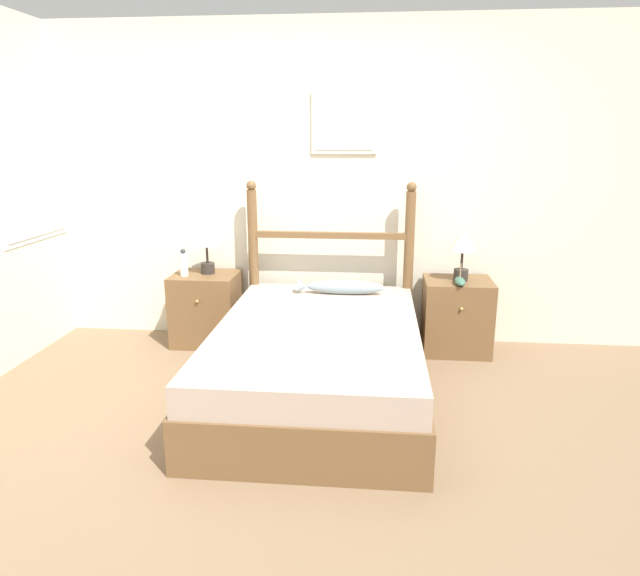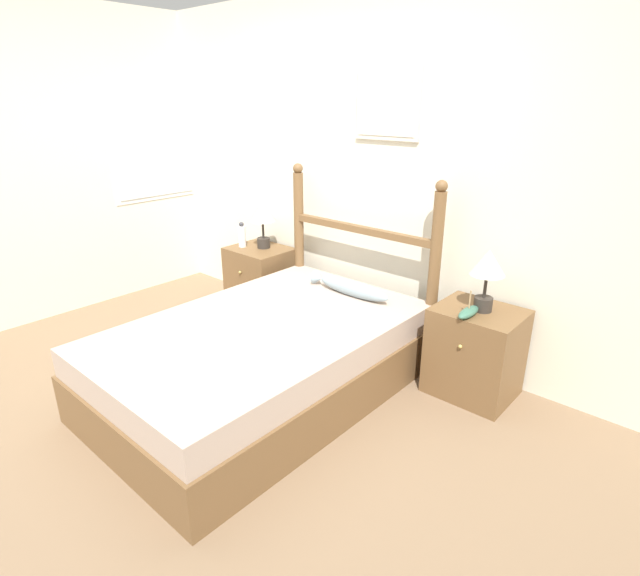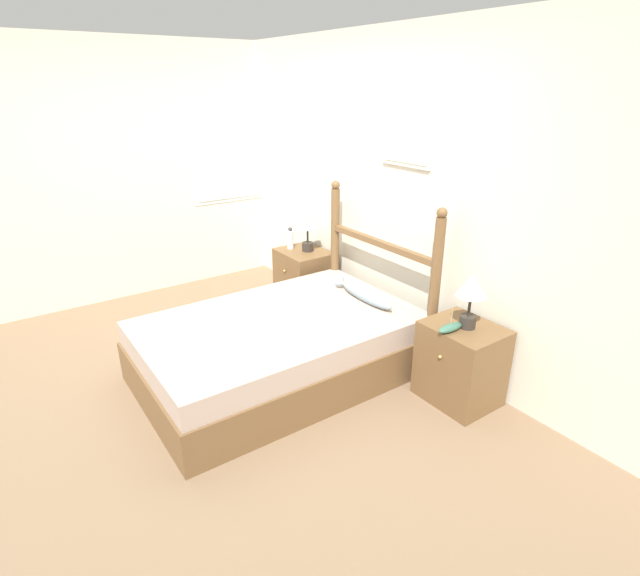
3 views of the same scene
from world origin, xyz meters
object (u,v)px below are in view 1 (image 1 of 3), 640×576
object	(u,v)px
nightstand_right	(456,316)
bottle	(184,263)
nightstand_left	(206,309)
table_lamp_left	(206,240)
model_boat	(460,281)
fish_pillow	(341,287)
table_lamp_right	(463,245)
bed	(318,360)

from	to	relation	value
nightstand_right	bottle	xyz separation A→B (m)	(-2.17, -0.06, 0.39)
nightstand_left	table_lamp_left	distance (m)	0.57
nightstand_right	bottle	size ratio (longest dim) A/B	2.65
table_lamp_left	model_boat	bearing A→B (deg)	-4.99
nightstand_right	table_lamp_left	distance (m)	2.08
fish_pillow	nightstand_left	bearing A→B (deg)	172.49
table_lamp_left	fish_pillow	bearing A→B (deg)	-9.46
table_lamp_right	table_lamp_left	bearing A→B (deg)	179.02
bed	bottle	size ratio (longest dim) A/B	9.37
table_lamp_left	fish_pillow	size ratio (longest dim) A/B	0.59
nightstand_right	table_lamp_left	size ratio (longest dim) A/B	1.50
nightstand_right	table_lamp_right	distance (m)	0.57
nightstand_left	fish_pillow	xyz separation A→B (m)	(1.12, -0.15, 0.25)
model_boat	fish_pillow	bearing A→B (deg)	-179.40
table_lamp_right	model_boat	bearing A→B (deg)	-100.53
bed	table_lamp_right	xyz separation A→B (m)	(1.03, 0.90, 0.62)
bottle	fish_pillow	distance (m)	1.27
nightstand_left	nightstand_right	bearing A→B (deg)	0.00
nightstand_right	nightstand_left	bearing A→B (deg)	180.00
table_lamp_right	model_boat	xyz separation A→B (m)	(-0.03, -0.14, -0.25)
nightstand_left	model_boat	world-z (taller)	model_boat
nightstand_left	fish_pillow	distance (m)	1.16
bed	table_lamp_right	world-z (taller)	table_lamp_right
nightstand_left	bottle	distance (m)	0.42
nightstand_left	fish_pillow	world-z (taller)	fish_pillow
bottle	table_lamp_right	bearing A→B (deg)	1.70
fish_pillow	table_lamp_right	bearing A→B (deg)	9.18
nightstand_right	model_boat	size ratio (longest dim) A/B	2.70
nightstand_right	table_lamp_right	world-z (taller)	table_lamp_right
nightstand_left	table_lamp_left	xyz separation A→B (m)	(0.02, 0.04, 0.57)
bed	nightstand_right	size ratio (longest dim) A/B	3.54
table_lamp_right	bottle	xyz separation A→B (m)	(-2.18, -0.06, -0.17)
nightstand_left	nightstand_right	size ratio (longest dim) A/B	1.00
bottle	nightstand_left	bearing A→B (deg)	23.66
table_lamp_left	nightstand_left	bearing A→B (deg)	-118.89
bed	nightstand_right	world-z (taller)	nightstand_right
nightstand_left	bottle	world-z (taller)	bottle
table_lamp_right	nightstand_left	bearing A→B (deg)	-179.97
bottle	model_boat	xyz separation A→B (m)	(2.16, -0.07, -0.07)
model_boat	bottle	bearing A→B (deg)	178.02
table_lamp_left	bottle	world-z (taller)	table_lamp_left
nightstand_right	bottle	world-z (taller)	bottle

